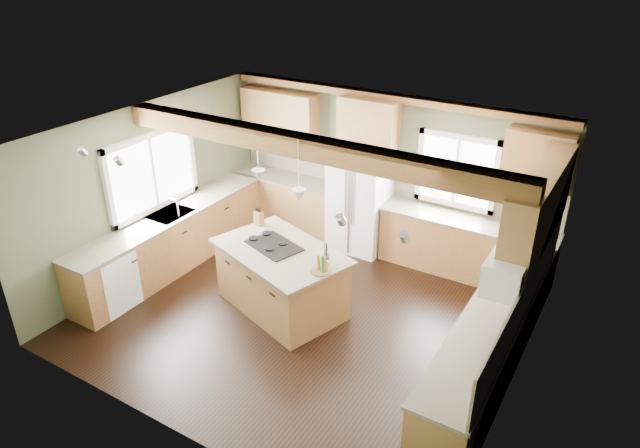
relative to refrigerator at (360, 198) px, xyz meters
The scene contains 37 objects.
floor 2.32m from the refrigerator, 81.95° to the right, with size 5.60×5.60×0.00m, color black.
ceiling 2.73m from the refrigerator, 81.95° to the right, with size 5.60×5.60×0.00m, color silver.
wall_back 0.63m from the refrigerator, 51.71° to the left, with size 5.60×5.60×0.00m, color #4D553C.
wall_left 3.30m from the refrigerator, 139.70° to the right, with size 5.00×5.00×0.00m, color #4D553C.
wall_right 3.78m from the refrigerator, 34.37° to the right, with size 5.00×5.00×0.00m, color #4D553C.
ceiling_beam 2.67m from the refrigerator, 82.00° to the right, with size 5.55×0.26×0.26m, color brown.
soffit_trim 1.69m from the refrigerator, 43.03° to the left, with size 5.55×0.20×0.10m, color brown.
backsplash_back 0.57m from the refrigerator, 50.58° to the left, with size 5.58×0.03×0.58m, color brown.
backsplash_right 3.73m from the refrigerator, 33.86° to the right, with size 0.03×3.70×0.58m, color brown.
base_cab_back_left 1.56m from the refrigerator, behind, with size 2.02×0.60×0.88m, color brown.
counter_back_left 1.49m from the refrigerator, behind, with size 2.06×0.64×0.04m, color #453F33.
base_cab_back_right 1.85m from the refrigerator, ahead, with size 2.62×0.60×0.88m, color brown.
counter_back_right 1.79m from the refrigerator, ahead, with size 2.66×0.64×0.04m, color #453F33.
base_cab_left 3.06m from the refrigerator, 136.74° to the right, with size 0.60×3.70×0.88m, color brown.
counter_left 3.02m from the refrigerator, 136.74° to the right, with size 0.64×3.74×0.04m, color #453F33.
base_cab_right 3.51m from the refrigerator, 36.47° to the right, with size 0.60×3.70×0.88m, color brown.
counter_right 3.48m from the refrigerator, 36.47° to the right, with size 0.64×3.74×0.04m, color #453F33.
upper_cab_back_left 2.00m from the refrigerator, behind, with size 1.40×0.35×0.90m, color brown.
upper_cab_over_fridge 1.27m from the refrigerator, 90.00° to the left, with size 0.96×0.35×0.70m, color brown.
upper_cab_right 3.34m from the refrigerator, 22.64° to the right, with size 0.35×2.20×0.90m, color brown.
upper_cab_back_corner 2.81m from the refrigerator, ahead, with size 0.90×0.35×0.90m, color brown.
window_left 3.30m from the refrigerator, 140.15° to the right, with size 0.04×1.60×1.05m, color white.
window_back 1.63m from the refrigerator, 13.94° to the left, with size 1.10×0.04×1.00m, color white.
sink 3.02m from the refrigerator, 136.74° to the right, with size 0.50×0.65×0.03m, color #262628.
faucet 2.90m from the refrigerator, 134.30° to the right, with size 0.02×0.02×0.28m, color #B2B2B7.
dishwasher 4.05m from the refrigerator, 123.02° to the right, with size 0.60×0.60×0.84m, color white.
oven 4.40m from the refrigerator, 50.38° to the right, with size 0.60×0.72×0.84m, color white.
microwave 3.66m from the refrigerator, 37.00° to the right, with size 0.40×0.70×0.38m, color white.
pendant_left 2.28m from the refrigerator, 104.25° to the right, with size 0.18×0.18×0.16m, color #B2B2B7.
pendant_right 2.49m from the refrigerator, 82.27° to the right, with size 0.18×0.18×0.16m, color #B2B2B7.
refrigerator is the anchor object (origin of this frame).
island 2.19m from the refrigerator, 92.68° to the right, with size 1.72×1.05×0.88m, color brown.
island_top 2.14m from the refrigerator, 92.68° to the right, with size 1.83×1.16×0.04m, color #453F33.
cooktop 2.10m from the refrigerator, 96.44° to the right, with size 0.74×0.50×0.02m, color black.
knife_block 1.86m from the refrigerator, 115.79° to the right, with size 0.13×0.10×0.21m, color brown.
utensil_crock 2.24m from the refrigerator, 73.88° to the right, with size 0.11×0.11×0.14m, color #3C3630.
bottle_tray 2.42m from the refrigerator, 74.32° to the right, with size 0.26×0.26×0.24m, color brown, non-canonical shape.
Camera 1 is at (3.54, -5.50, 4.73)m, focal length 32.00 mm.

